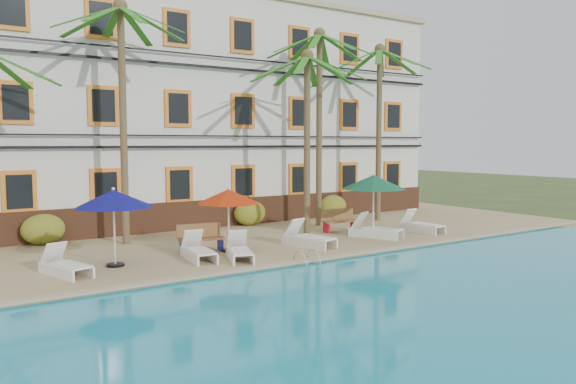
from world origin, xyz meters
TOP-DOWN VIEW (x-y plane):
  - ground at (0.00, 0.00)m, footprint 100.00×100.00m
  - pool_deck at (0.00, 5.00)m, footprint 30.00×12.00m
  - swimming_pool at (0.00, -7.00)m, footprint 26.00×12.00m
  - pool_coping at (0.00, -0.90)m, footprint 30.00×0.35m
  - hotel_building at (0.00, 9.98)m, footprint 25.40×6.44m
  - palm_b at (-4.33, 5.13)m, footprint 4.62×4.62m
  - palm_c at (2.46, 3.50)m, footprint 4.62×4.62m
  - palm_d at (4.15, 4.95)m, footprint 4.62×4.62m
  - palm_e at (7.42, 4.70)m, footprint 4.62×4.62m
  - shrub_left at (-6.83, 6.60)m, footprint 1.50×0.90m
  - shrub_mid at (1.62, 6.60)m, footprint 1.50×0.90m
  - shrub_right at (6.24, 6.60)m, footprint 1.50×0.90m
  - umbrella_blue at (-5.76, 1.69)m, footprint 2.32×2.32m
  - umbrella_red at (-1.94, 1.82)m, footprint 2.15×2.15m
  - umbrella_green at (4.02, 1.31)m, footprint 2.46×2.46m
  - lounger_a at (-7.24, 1.33)m, footprint 1.15×1.93m
  - lounger_b at (-3.35, 1.18)m, footprint 0.90×1.94m
  - lounger_c at (-2.27, 0.49)m, footprint 1.26×1.94m
  - lounger_d at (0.81, 1.12)m, footprint 1.17×2.10m
  - lounger_e at (4.03, 1.22)m, footprint 1.48×2.12m
  - lounger_f at (6.39, 1.11)m, footprint 0.88×2.00m
  - bench_left at (-2.73, 2.32)m, footprint 1.55×0.70m
  - bench_right at (3.81, 3.09)m, footprint 1.55×0.67m
  - pool_ladder at (-0.78, -1.00)m, footprint 0.54×0.74m

SIDE VIEW (x-z plane):
  - ground at x=0.00m, z-range 0.00..0.00m
  - swimming_pool at x=0.00m, z-range 0.00..0.20m
  - pool_deck at x=0.00m, z-range 0.00..0.25m
  - pool_ladder at x=-0.78m, z-range -0.12..0.62m
  - pool_coping at x=0.00m, z-range 0.25..0.31m
  - lounger_a at x=-7.24m, z-range 0.10..0.96m
  - lounger_c at x=-2.27m, z-range 0.10..0.96m
  - lounger_b at x=-3.35m, z-range 0.10..0.98m
  - lounger_f at x=6.39m, z-range 0.09..1.01m
  - lounger_d at x=0.81m, z-range 0.09..1.02m
  - lounger_e at x=4.03m, z-range 0.08..1.03m
  - bench_left at x=-2.73m, z-range 0.26..1.18m
  - bench_right at x=3.81m, z-range 0.26..1.18m
  - shrub_left at x=-6.83m, z-range 0.25..1.35m
  - shrub_mid at x=1.62m, z-range 0.25..1.35m
  - shrub_right at x=6.24m, z-range 0.25..1.35m
  - umbrella_red at x=-1.94m, z-range 1.00..3.16m
  - umbrella_blue at x=-5.76m, z-range 1.07..3.39m
  - umbrella_green at x=4.02m, z-range 1.12..3.58m
  - palm_c at x=2.46m, z-range 1.36..8.62m
  - hotel_building at x=0.00m, z-range 0.26..10.49m
  - palm_e at x=7.42m, z-range 1.42..9.55m
  - palm_d at x=4.15m, z-range 1.45..9.96m
  - palm_b at x=-4.33m, z-range 1.45..10.03m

